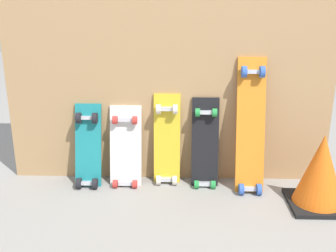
% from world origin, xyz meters
% --- Properties ---
extents(ground_plane, '(12.00, 12.00, 0.00)m').
position_xyz_m(ground_plane, '(0.00, 0.00, 0.00)').
color(ground_plane, gray).
extents(plywood_wall_panel, '(2.04, 0.04, 1.84)m').
position_xyz_m(plywood_wall_panel, '(0.00, 0.07, 0.92)').
color(plywood_wall_panel, tan).
rests_on(plywood_wall_panel, ground).
extents(skateboard_teal, '(0.16, 0.21, 0.57)m').
position_xyz_m(skateboard_teal, '(-0.51, -0.05, 0.22)').
color(skateboard_teal, '#197A7F').
rests_on(skateboard_teal, ground).
extents(skateboard_white, '(0.20, 0.18, 0.57)m').
position_xyz_m(skateboard_white, '(-0.27, -0.03, 0.21)').
color(skateboard_white, silver).
rests_on(skateboard_white, ground).
extents(skateboard_yellow, '(0.17, 0.14, 0.64)m').
position_xyz_m(skateboard_yellow, '(-0.01, -0.00, 0.26)').
color(skateboard_yellow, gold).
rests_on(skateboard_yellow, ground).
extents(skateboard_black, '(0.17, 0.18, 0.63)m').
position_xyz_m(skateboard_black, '(0.23, -0.02, 0.24)').
color(skateboard_black, black).
rests_on(skateboard_black, ground).
extents(skateboard_orange, '(0.17, 0.26, 0.87)m').
position_xyz_m(skateboard_orange, '(0.50, -0.06, 0.37)').
color(skateboard_orange, orange).
rests_on(skateboard_orange, ground).
extents(traffic_cone, '(0.33, 0.33, 0.43)m').
position_xyz_m(traffic_cone, '(0.87, -0.29, 0.21)').
color(traffic_cone, black).
rests_on(traffic_cone, ground).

